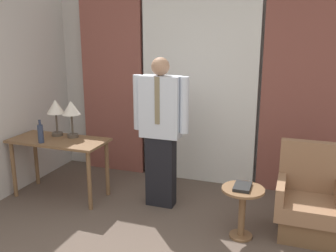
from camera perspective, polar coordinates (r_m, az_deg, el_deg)
The scene contains 12 objects.
wall_back at distance 5.15m, azimuth 5.04°, elevation 6.49°, with size 10.00×0.06×2.70m.
curtain_sheer_center at distance 5.03m, azimuth 4.65°, elevation 5.63°, with size 1.56×0.06×2.58m.
curtain_drape_left at distance 5.50m, azimuth -8.49°, elevation 6.26°, with size 0.93×0.06×2.58m.
curtain_drape_right at distance 4.87m, azimuth 19.47°, elevation 4.58°, with size 0.93×0.06×2.58m.
desk at distance 4.83m, azimuth -16.27°, elevation -3.26°, with size 1.20×0.55×0.75m.
table_lamp_left at distance 4.90m, azimuth -16.76°, elevation 2.48°, with size 0.22×0.22×0.46m.
table_lamp_right at distance 4.77m, azimuth -14.54°, elevation 2.33°, with size 0.22×0.22×0.46m.
bottle_near_edge at distance 4.69m, azimuth -18.85°, elevation -1.07°, with size 0.07×0.07×0.28m.
person at distance 4.32m, azimuth -1.12°, elevation -0.27°, with size 0.67×0.22×1.76m.
armchair at distance 4.14m, azimuth 20.63°, elevation -11.10°, with size 0.64×0.59×0.94m.
side_table at distance 3.89m, azimuth 11.26°, elevation -11.59°, with size 0.42×0.42×0.53m.
book at distance 3.82m, azimuth 11.28°, elevation -9.03°, with size 0.16×0.25×0.03m.
Camera 1 is at (1.26, -1.81, 2.04)m, focal length 40.00 mm.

